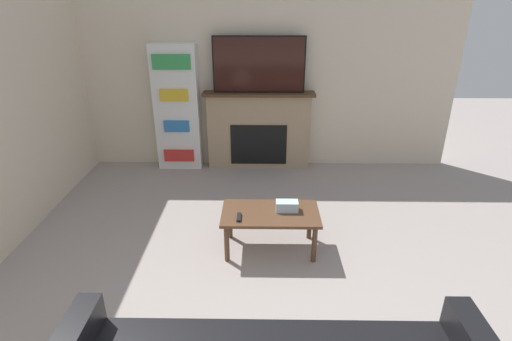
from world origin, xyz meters
The scene contains 7 objects.
wall_back centered at (0.00, 4.77, 1.35)m, with size 5.81×0.06×2.70m.
fireplace centered at (0.09, 4.62, 0.57)m, with size 1.59×0.28×1.13m.
tv centered at (0.09, 4.60, 1.52)m, with size 1.27×0.03×0.77m.
coffee_table centered at (0.23, 2.46, 0.37)m, with size 0.97×0.53×0.43m.
tissue_box centered at (0.39, 2.50, 0.48)m, with size 0.22×0.12×0.10m.
remote_control centered at (-0.08, 2.34, 0.44)m, with size 0.04×0.15×0.02m.
bookshelf centered at (-1.08, 4.60, 0.90)m, with size 0.63×0.29×1.80m.
Camera 1 is at (0.14, -0.98, 2.41)m, focal length 28.00 mm.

